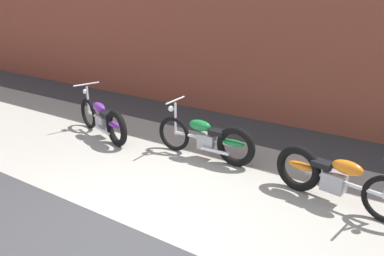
# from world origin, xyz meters

# --- Properties ---
(ground_plane) EXTENTS (80.00, 80.00, 0.00)m
(ground_plane) POSITION_xyz_m (0.00, 0.00, 0.00)
(ground_plane) COLOR #38383A
(sidewalk_slab) EXTENTS (36.00, 3.50, 0.01)m
(sidewalk_slab) POSITION_xyz_m (0.00, 1.75, 0.00)
(sidewalk_slab) COLOR #9E998E
(sidewalk_slab) RESTS_ON ground
(brick_building_wall) EXTENTS (36.00, 0.50, 4.72)m
(brick_building_wall) POSITION_xyz_m (0.00, 5.20, 2.36)
(brick_building_wall) COLOR brown
(brick_building_wall) RESTS_ON ground
(motorcycle_purple) EXTENTS (1.94, 0.85, 1.03)m
(motorcycle_purple) POSITION_xyz_m (-2.64, 2.12, 0.40)
(motorcycle_purple) COLOR black
(motorcycle_purple) RESTS_ON ground
(motorcycle_green) EXTENTS (2.01, 0.58, 1.03)m
(motorcycle_green) POSITION_xyz_m (-0.28, 2.41, 0.40)
(motorcycle_green) COLOR black
(motorcycle_green) RESTS_ON ground
(motorcycle_orange) EXTENTS (1.99, 0.67, 1.03)m
(motorcycle_orange) POSITION_xyz_m (1.89, 2.10, 0.40)
(motorcycle_orange) COLOR black
(motorcycle_orange) RESTS_ON ground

